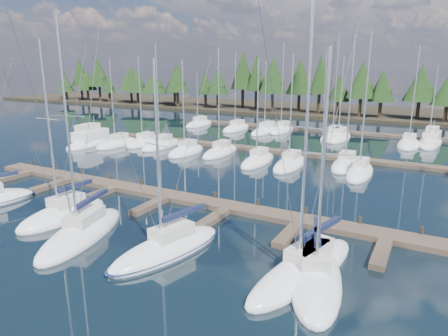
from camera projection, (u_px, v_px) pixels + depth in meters
The scene contains 13 objects.
ground at pixel (232, 168), 45.58m from camera, with size 260.00×260.00×0.00m, color black.
far_shore at pixel (346, 112), 96.56m from camera, with size 220.00×30.00×0.60m, color black.
main_dock at pixel (166, 198), 34.77m from camera, with size 44.00×6.13×0.90m.
back_docks at pixel (290, 139), 62.19m from camera, with size 50.00×21.80×0.40m.
front_sailboat_2 at pixel (63, 214), 30.72m from camera, with size 3.09×7.82×13.97m.
front_sailboat_3 at pixel (82, 233), 27.35m from camera, with size 5.24×9.74×15.19m.
front_sailboat_4 at pixel (168, 248), 25.08m from camera, with size 4.78×9.22×12.65m.
front_sailboat_5 at pixel (304, 269), 22.48m from camera, with size 4.86×10.43×15.26m.
front_sailboat_6 at pixel (315, 275), 21.85m from camera, with size 5.25×9.56×13.12m.
back_sailboat_rows at pixel (280, 143), 58.44m from camera, with size 46.58×31.63×16.81m.
motor_yacht_left at pixel (91, 141), 58.68m from camera, with size 4.66×10.39×5.03m.
motor_yacht_right at pixel (431, 140), 59.56m from camera, with size 3.51×8.55×4.16m.
tree_line at pixel (338, 83), 86.50m from camera, with size 183.56×11.95×14.04m.
Camera 1 is at (20.13, -9.25, 11.52)m, focal length 32.00 mm.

